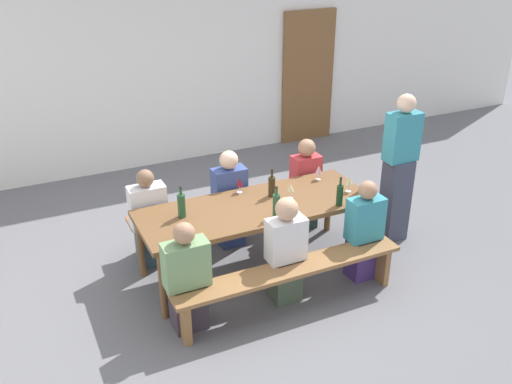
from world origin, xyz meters
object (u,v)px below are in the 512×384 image
Objects in this scene: wine_glass_2 at (239,182)px; seated_guest_far_1 at (230,201)px; wooden_door at (308,77)px; seated_guest_near_0 at (187,280)px; bench_near at (290,275)px; wine_glass_1 at (319,170)px; seated_guest_near_2 at (364,233)px; bench_far at (228,209)px; wine_glass_0 at (291,188)px; seated_guest_far_0 at (149,221)px; wine_bottle_1 at (340,195)px; standing_host at (398,171)px; wine_bottle_0 at (272,186)px; seated_guest_far_2 at (305,185)px; wine_bottle_3 at (276,205)px; wine_bottle_2 at (182,205)px; wine_glass_3 at (349,180)px; seated_guest_near_1 at (286,252)px; tasting_table at (256,211)px.

wine_glass_2 is 0.41m from seated_guest_far_1.
wooden_door reaches higher than seated_guest_near_0.
seated_guest_near_0 is at bearing 171.03° from bench_near.
wine_glass_1 is 0.93m from seated_guest_near_2.
wine_glass_0 reaches higher than bench_far.
seated_guest_far_0 is (-1.85, 0.32, -0.36)m from wine_glass_1.
standing_host is at bearing 16.13° from wine_bottle_1.
wine_glass_2 is at bearing 91.53° from bench_near.
wine_bottle_0 is 0.66m from wine_glass_1.
seated_guest_far_2 is (0.53, 0.60, -0.33)m from wine_glass_0.
wine_bottle_3 is at bearing -85.85° from bench_far.
wine_glass_1 is at bearing 28.94° from wine_glass_0.
bench_far is 0.95m from seated_guest_far_2.
wine_bottle_1 is 1.57m from wine_bottle_2.
wine_bottle_0 is 1.44m from seated_guest_near_0.
seated_guest_near_0 is at bearing -37.58° from seated_guest_far_1.
wine_glass_0 is 0.57m from wine_glass_1.
seated_guest_far_1 is 1.89m from standing_host.
seated_guest_near_2 is (0.92, 0.15, 0.15)m from bench_near.
bench_far is 1.44m from wine_glass_3.
wine_glass_2 is 0.16× the size of seated_guest_near_0.
seated_guest_near_1 is at bearing 78.91° from bench_near.
wooden_door is at bearing -102.52° from standing_host.
wine_bottle_3 is at bearing -137.38° from wine_glass_0.
seated_guest_near_0 is at bearing -131.94° from wooden_door.
seated_guest_near_0 reaches higher than bench_near.
wine_bottle_0 is 0.95× the size of wine_bottle_3.
wine_bottle_3 is at bearing 49.41° from seated_guest_far_0.
seated_guest_far_1 reaches higher than wine_bottle_2.
standing_host is (0.68, 0.05, -0.04)m from wine_glass_3.
wine_bottle_2 is 1.65m from wine_glass_1.
standing_host is at bearing 49.50° from seated_guest_far_2.
wine_bottle_2 reaches higher than wine_glass_2.
seated_guest_near_2 is at bearing -22.31° from wine_bottle_2.
tasting_table is 1.04× the size of bench_far.
wine_bottle_2 is 1.77m from seated_guest_far_2.
seated_guest_far_1 is at bearing -105.65° from bench_far.
seated_guest_near_2 is at bearing -55.24° from wine_bottle_1.
tasting_table is 2.16× the size of seated_guest_far_2.
wine_glass_2 is 1.36m from seated_guest_near_0.
wine_glass_0 is 0.97× the size of wine_glass_1.
wine_glass_0 is 0.10× the size of standing_host.
wine_bottle_1 is (0.76, 0.38, 0.50)m from bench_near.
wine_bottle_1 is at bearing -43.33° from wine_glass_0.
wine_bottle_0 is 1.65× the size of wine_glass_3.
seated_guest_far_1 is (-0.04, 0.59, -0.14)m from tasting_table.
seated_guest_far_1 is (-0.43, 0.60, -0.33)m from wine_glass_0.
seated_guest_near_0 reaches higher than tasting_table.
standing_host is (1.70, 0.66, 0.48)m from bench_near.
tasting_table is 0.81m from bench_near.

